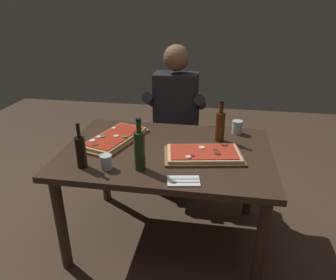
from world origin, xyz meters
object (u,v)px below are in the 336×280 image
Objects in this scene: wine_bottle_dark at (81,151)px; diner_chair at (177,135)px; seated_diner at (175,113)px; pizza_rectangular_front at (203,154)px; vinegar_bottle_green at (140,150)px; pizza_rectangular_left at (115,138)px; tumbler_near_camera at (237,128)px; tumbler_far_side at (106,163)px; dining_table at (167,162)px; oil_bottle_amber at (220,126)px.

wine_bottle_dark reaches higher than diner_chair.
diner_chair is 0.65× the size of seated_diner.
vinegar_bottle_green reaches higher than pizza_rectangular_front.
tumbler_near_camera is (0.87, 0.28, 0.02)m from pizza_rectangular_left.
tumbler_far_side is at bearing -104.14° from seated_diner.
wine_bottle_dark is at bearing -160.95° from pizza_rectangular_front.
pizza_rectangular_left is 0.89m from diner_chair.
vinegar_bottle_green is 0.22m from tumbler_far_side.
seated_diner is at bearing 93.88° from dining_table.
dining_table is 0.42m from pizza_rectangular_left.
wine_bottle_dark is 0.16m from tumbler_far_side.
wine_bottle_dark is at bearing -175.22° from vinegar_bottle_green.
wine_bottle_dark is 0.21× the size of seated_diner.
pizza_rectangular_front is at bearing 23.45° from tumbler_far_side.
pizza_rectangular_front is at bearing -109.22° from oil_bottle_amber.
dining_table is 4.97× the size of wine_bottle_dark.
tumbler_near_camera is 0.64m from seated_diner.
dining_table is at bearing -86.67° from diner_chair.
oil_bottle_amber is 0.84m from diner_chair.
diner_chair is at bearing 86.87° from vinegar_bottle_green.
diner_chair is at bearing 107.99° from pizza_rectangular_front.
tumbler_far_side is 0.07× the size of seated_diner.
tumbler_far_side is (-0.56, -0.24, 0.02)m from pizza_rectangular_front.
pizza_rectangular_left is at bearing 101.17° from tumbler_far_side.
pizza_rectangular_front is 6.14× the size of tumbler_far_side.
tumbler_far_side is at bearing -102.73° from diner_chair.
tumbler_near_camera is 1.14× the size of tumbler_far_side.
vinegar_bottle_green is 0.88m from tumbler_near_camera.
seated_diner is at bearing 144.90° from tumbler_near_camera.
pizza_rectangular_left is 0.44× the size of seated_diner.
dining_table is 15.88× the size of tumbler_far_side.
dining_table is 0.46m from oil_bottle_amber.
dining_table is at bearing 68.52° from vinegar_bottle_green.
diner_chair is at bearing 77.27° from tumbler_far_side.
tumbler_near_camera is (0.47, 0.37, 0.14)m from dining_table.
vinegar_bottle_green is at bearing 7.74° from tumbler_far_side.
diner_chair is (-0.40, 0.65, -0.37)m from oil_bottle_amber.
tumbler_far_side is (0.08, -0.40, 0.02)m from pizza_rectangular_left.
oil_bottle_amber is at bearing -128.90° from tumbler_near_camera.
diner_chair is at bearing 66.04° from pizza_rectangular_left.
pizza_rectangular_front is (0.25, -0.07, 0.12)m from dining_table.
tumbler_far_side reaches higher than dining_table.
tumbler_near_camera reaches higher than tumbler_far_side.
diner_chair reaches higher than tumbler_far_side.
seated_diner is (0.26, 1.05, -0.04)m from tumbler_far_side.
dining_table is at bearing -142.27° from tumbler_near_camera.
dining_table is at bearing 44.89° from tumbler_far_side.
pizza_rectangular_front is 0.44m from vinegar_bottle_green.
seated_diner is (-0.40, 0.53, -0.11)m from oil_bottle_amber.
vinegar_bottle_green is at bearing -132.90° from oil_bottle_amber.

